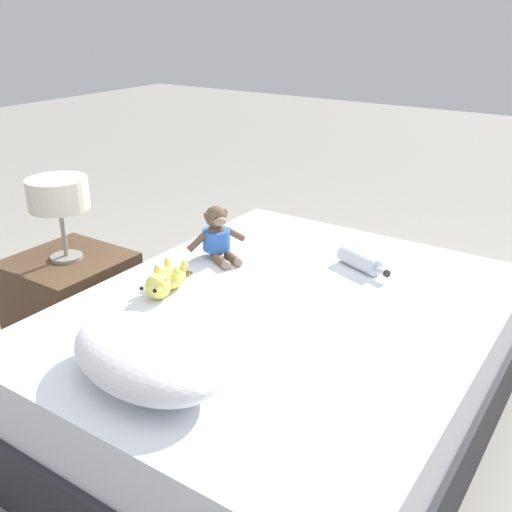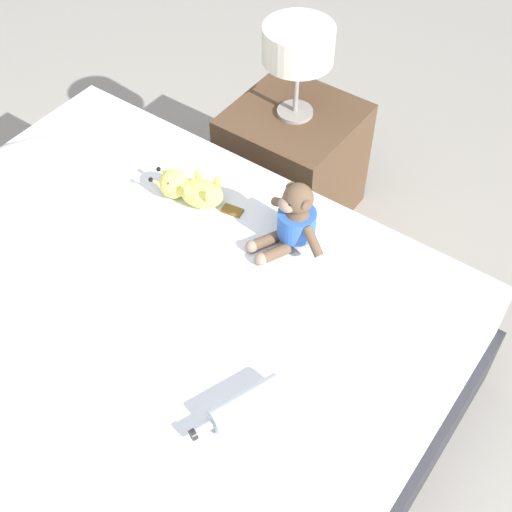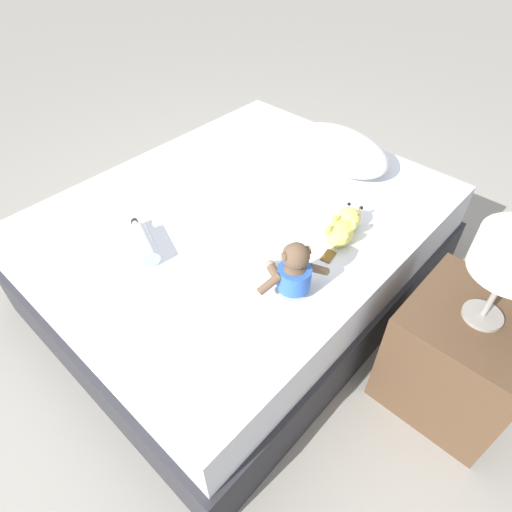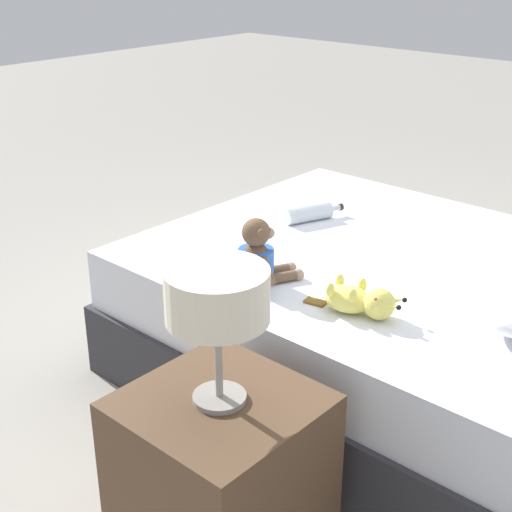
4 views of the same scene
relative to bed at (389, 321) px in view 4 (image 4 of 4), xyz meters
The scene contains 7 objects.
ground_plane 0.26m from the bed, ahead, with size 16.00×16.00×0.00m, color #9E998E.
bed is the anchor object (origin of this frame).
plush_monkey 0.65m from the bed, 25.65° to the right, with size 0.25×0.27×0.24m.
plush_yellow_creature 0.57m from the bed, 19.12° to the left, with size 0.15×0.33×0.10m.
glass_bottle 0.56m from the bed, 101.10° to the right, with size 0.27×0.14×0.07m.
nightstand 1.07m from the bed, ahead, with size 0.47×0.47×0.51m.
bedside_lamp 1.20m from the bed, ahead, with size 0.26×0.26×0.37m.
Camera 4 is at (2.17, 1.26, 1.61)m, focal length 51.23 mm.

